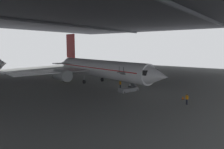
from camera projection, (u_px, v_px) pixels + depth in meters
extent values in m
plane|color=slate|center=(118.00, 87.00, 44.85)|extent=(110.00, 110.00, 0.00)
cube|color=#38383D|center=(71.00, 12.00, 51.04)|extent=(121.00, 99.00, 1.20)
cube|color=#4C4F54|center=(171.00, 4.00, 36.32)|extent=(115.50, 0.50, 0.70)
cube|color=#4C4F54|center=(32.00, 22.00, 61.06)|extent=(115.50, 0.50, 0.70)
cylinder|color=white|center=(100.00, 69.00, 47.60)|extent=(10.58, 28.50, 3.81)
cone|color=white|center=(157.00, 76.00, 35.29)|extent=(4.73, 5.34, 3.74)
cube|color=black|center=(146.00, 72.00, 37.09)|extent=(3.79, 3.37, 0.84)
cone|color=white|center=(67.00, 63.00, 59.87)|extent=(4.62, 6.70, 3.24)
cube|color=red|center=(71.00, 46.00, 57.42)|extent=(1.24, 4.09, 6.24)
cube|color=white|center=(82.00, 62.00, 58.84)|extent=(5.46, 4.20, 0.16)
cube|color=white|center=(64.00, 63.00, 55.52)|extent=(5.46, 4.20, 0.16)
cube|color=white|center=(120.00, 66.00, 57.35)|extent=(17.15, 10.59, 0.24)
cylinder|color=#9EA3A8|center=(120.00, 70.00, 54.64)|extent=(3.49, 5.38, 2.36)
cube|color=white|center=(49.00, 72.00, 45.07)|extent=(17.15, 10.59, 0.24)
cylinder|color=#9EA3A8|center=(62.00, 75.00, 44.74)|extent=(3.49, 5.38, 2.36)
cube|color=red|center=(100.00, 67.00, 47.57)|extent=(10.15, 26.50, 0.16)
cylinder|color=#9EA3A8|center=(130.00, 84.00, 40.51)|extent=(0.20, 0.20, 1.15)
cylinder|color=black|center=(130.00, 88.00, 40.61)|extent=(0.51, 0.95, 0.90)
cylinder|color=#9EA3A8|center=(102.00, 76.00, 51.59)|extent=(0.20, 0.20, 1.15)
cylinder|color=black|center=(102.00, 80.00, 51.69)|extent=(0.51, 0.95, 0.90)
cylinder|color=#9EA3A8|center=(84.00, 78.00, 48.47)|extent=(0.20, 0.20, 1.15)
cylinder|color=black|center=(84.00, 82.00, 48.57)|extent=(0.51, 0.95, 0.90)
cube|color=slate|center=(128.00, 90.00, 40.15)|extent=(4.11, 2.39, 0.70)
cube|color=slate|center=(128.00, 80.00, 39.92)|extent=(3.80, 2.13, 3.09)
cube|color=slate|center=(121.00, 72.00, 38.64)|extent=(1.38, 1.53, 0.12)
cylinder|color=black|center=(124.00, 70.00, 38.11)|extent=(0.06, 0.06, 1.00)
cylinder|color=black|center=(119.00, 69.00, 39.04)|extent=(0.06, 0.06, 1.00)
cylinder|color=black|center=(125.00, 92.00, 38.65)|extent=(0.32, 0.19, 0.30)
cylinder|color=black|center=(119.00, 91.00, 39.73)|extent=(0.32, 0.19, 0.30)
cylinder|color=black|center=(137.00, 90.00, 40.62)|extent=(0.32, 0.19, 0.30)
cylinder|color=black|center=(132.00, 89.00, 41.70)|extent=(0.32, 0.19, 0.30)
cylinder|color=#232838|center=(186.00, 102.00, 30.92)|extent=(0.14, 0.14, 0.78)
cylinder|color=#232838|center=(187.00, 102.00, 30.76)|extent=(0.14, 0.14, 0.78)
cube|color=orange|center=(187.00, 97.00, 30.76)|extent=(0.37, 0.42, 0.55)
cylinder|color=orange|center=(186.00, 97.00, 30.96)|extent=(0.09, 0.09, 0.53)
cylinder|color=orange|center=(188.00, 98.00, 30.54)|extent=(0.09, 0.09, 0.53)
sphere|color=brown|center=(187.00, 95.00, 30.71)|extent=(0.21, 0.21, 0.21)
cylinder|color=#232838|center=(120.00, 87.00, 42.74)|extent=(0.14, 0.14, 0.87)
cylinder|color=#232838|center=(121.00, 87.00, 42.59)|extent=(0.14, 0.14, 0.87)
cube|color=orange|center=(120.00, 83.00, 42.57)|extent=(0.33, 0.41, 0.62)
cylinder|color=orange|center=(120.00, 83.00, 42.76)|extent=(0.09, 0.09, 0.59)
cylinder|color=orange|center=(121.00, 83.00, 42.37)|extent=(0.09, 0.09, 0.59)
sphere|color=tan|center=(120.00, 81.00, 42.52)|extent=(0.24, 0.24, 0.24)
cone|color=white|center=(2.00, 64.00, 63.84)|extent=(5.26, 4.86, 3.45)
cube|color=black|center=(183.00, 99.00, 33.89)|extent=(0.36, 0.36, 0.04)
cone|color=orange|center=(183.00, 98.00, 33.85)|extent=(0.30, 0.30, 0.56)
cube|color=yellow|center=(65.00, 79.00, 51.89)|extent=(2.14, 2.51, 0.70)
cylinder|color=black|center=(68.00, 81.00, 51.40)|extent=(0.38, 0.47, 0.44)
cylinder|color=black|center=(63.00, 81.00, 50.98)|extent=(0.38, 0.47, 0.44)
cylinder|color=black|center=(67.00, 80.00, 52.87)|extent=(0.38, 0.47, 0.44)
cylinder|color=black|center=(62.00, 80.00, 52.45)|extent=(0.38, 0.47, 0.44)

